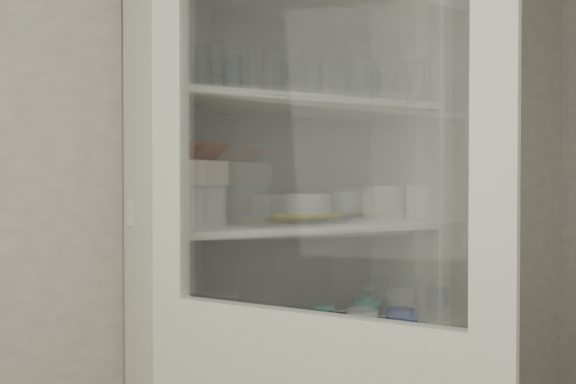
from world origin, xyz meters
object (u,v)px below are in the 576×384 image
mug_white (362,325)px  teal_jar (324,321)px  white_ramekin (308,203)px  measuring_cups (208,353)px  mug_teal (366,313)px  goblet_1 (220,77)px  grey_bowl_stack (383,202)px  plate_stack_front (190,206)px  plate_stack_back (158,211)px  goblet_2 (296,81)px  mug_blue (401,321)px  glass_platter (308,219)px  white_canister (164,331)px  pantry_cabinet (280,314)px  cream_bowl (190,173)px  terracotta_bowl (190,152)px  goblet_0 (160,73)px  goblet_3 (374,89)px  yellow_trivet (308,215)px

mug_white → teal_jar: size_ratio=1.15×
white_ramekin → measuring_cups: white_ramekin is taller
mug_teal → teal_jar: bearing=-162.4°
goblet_1 → grey_bowl_stack: bearing=-5.2°
plate_stack_front → plate_stack_back: (-0.06, 0.14, -0.02)m
white_ramekin → grey_bowl_stack: 0.33m
goblet_2 → plate_stack_front: 0.61m
plate_stack_back → mug_blue: size_ratio=1.91×
plate_stack_front → white_ramekin: bearing=4.8°
glass_platter → teal_jar: (0.07, 0.02, -0.36)m
white_ramekin → plate_stack_back: bearing=167.8°
plate_stack_front → white_canister: bearing=130.3°
grey_bowl_stack → mug_white: 0.46m
pantry_cabinet → cream_bowl: size_ratio=8.96×
grey_bowl_stack → white_canister: size_ratio=1.04×
terracotta_bowl → mug_teal: (0.70, 0.09, -0.57)m
goblet_0 → measuring_cups: 0.88m
mug_white → glass_platter: bearing=149.8°
glass_platter → white_canister: bearing=175.7°
pantry_cabinet → mug_teal: pantry_cabinet is taller
cream_bowl → white_ramekin: cream_bowl is taller
goblet_0 → mug_blue: size_ratio=1.43×
pantry_cabinet → goblet_1: pantry_cabinet is taller
plate_stack_back → grey_bowl_stack: bearing=-5.6°
cream_bowl → white_canister: (-0.06, 0.07, -0.49)m
mug_teal → goblet_1: bearing=-174.6°
white_ramekin → mug_white: (0.16, -0.10, -0.41)m
cream_bowl → mug_blue: cream_bowl is taller
teal_jar → white_canister: bearing=178.1°
goblet_3 → measuring_cups: 1.12m
pantry_cabinet → mug_teal: (0.35, -0.01, -0.03)m
mug_white → goblet_3: bearing=48.2°
teal_jar → grey_bowl_stack: bearing=1.5°
plate_stack_front → terracotta_bowl: terracotta_bowl is taller
plate_stack_back → grey_bowl_stack: size_ratio=1.37×
pantry_cabinet → cream_bowl: pantry_cabinet is taller
glass_platter → teal_jar: glass_platter is taller
plate_stack_front → measuring_cups: size_ratio=2.25×
yellow_trivet → mug_teal: bearing=10.3°
goblet_0 → cream_bowl: bearing=-61.7°
mug_blue → teal_jar: 0.28m
cream_bowl → measuring_cups: size_ratio=2.41×
glass_platter → mug_white: 0.40m
cream_bowl → yellow_trivet: (0.43, 0.04, -0.14)m
goblet_2 → teal_jar: size_ratio=1.80×
pantry_cabinet → white_ramekin: 0.40m
goblet_2 → white_canister: (-0.48, -0.03, -0.81)m
cream_bowl → white_canister: 0.50m
goblet_3 → pantry_cabinet: bearing=-178.2°
goblet_2 → plate_stack_front: goblet_2 is taller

